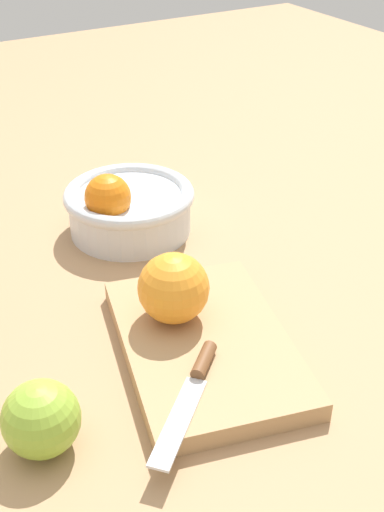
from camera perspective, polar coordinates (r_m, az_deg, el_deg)
The scene contains 6 objects.
ground_plane at distance 0.76m, azimuth -9.59°, elevation -5.24°, with size 2.40×2.40×0.00m, color tan.
bowl at distance 0.90m, azimuth -5.54°, elevation 4.23°, with size 0.18×0.18×0.10m.
cutting_board at distance 0.70m, azimuth 1.14°, elevation -7.64°, with size 0.25×0.17×0.02m, color tan.
orange_on_board at distance 0.69m, azimuth -1.60°, elevation -2.77°, with size 0.08×0.08×0.08m, color orange.
knife at distance 0.63m, azimuth 0.14°, elevation -11.02°, with size 0.12×0.13×0.01m.
apple_front_right at distance 0.60m, azimuth -12.82°, elevation -13.48°, with size 0.07×0.07×0.07m, color #8EB738.
Camera 1 is at (0.58, -0.19, 0.46)m, focal length 46.58 mm.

